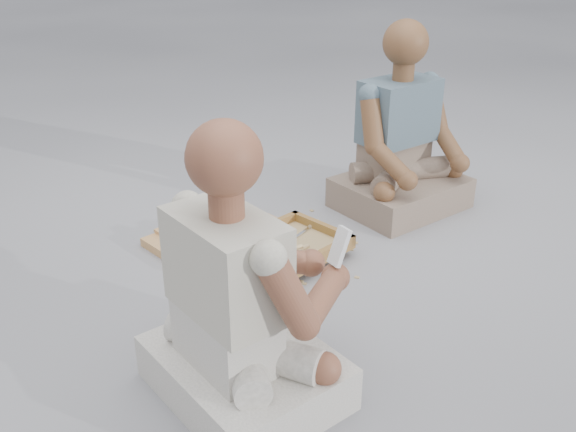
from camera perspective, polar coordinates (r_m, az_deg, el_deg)
name	(u,v)px	position (r m, az deg, el deg)	size (l,w,h in m)	color
ground	(339,305)	(2.47, 4.59, -7.90)	(60.00, 60.00, 0.00)	#96969B
carved_panel	(220,236)	(2.93, -6.06, -1.79)	(0.59, 0.39, 0.04)	#A2703E
tool_tray	(288,247)	(2.74, 0.03, -2.79)	(0.55, 0.50, 0.06)	brown
chisel_0	(291,250)	(2.68, 0.26, -3.05)	(0.22, 0.05, 0.02)	silver
chisel_1	(279,242)	(2.77, -0.83, -2.31)	(0.22, 0.08, 0.02)	silver
chisel_2	(282,230)	(2.85, -0.57, -1.27)	(0.09, 0.21, 0.02)	silver
chisel_3	(282,236)	(2.82, -0.55, -1.79)	(0.13, 0.20, 0.02)	silver
chisel_4	(281,237)	(2.80, -0.63, -1.84)	(0.06, 0.22, 0.02)	silver
chisel_5	(299,251)	(2.70, 0.99, -3.11)	(0.21, 0.10, 0.02)	silver
chisel_6	(312,226)	(2.91, 2.10, -0.89)	(0.20, 0.13, 0.02)	silver
chisel_7	(302,263)	(2.61, 1.28, -4.17)	(0.12, 0.20, 0.02)	silver
chisel_8	(303,253)	(2.68, 1.30, -3.29)	(0.21, 0.11, 0.02)	silver
chisel_9	(274,248)	(2.70, -1.26, -2.90)	(0.08, 0.22, 0.02)	silver
chisel_10	(314,252)	(2.68, 2.31, -3.19)	(0.20, 0.12, 0.02)	silver
wood_chip_0	(248,268)	(2.70, -3.62, -4.67)	(0.02, 0.01, 0.00)	tan
wood_chip_1	(219,236)	(2.98, -6.16, -1.76)	(0.02, 0.01, 0.00)	tan
wood_chip_2	(356,243)	(2.92, 6.08, -2.38)	(0.02, 0.01, 0.00)	tan
wood_chip_3	(312,211)	(3.21, 2.12, 0.49)	(0.02, 0.01, 0.00)	tan
wood_chip_4	(234,277)	(2.65, -4.86, -5.42)	(0.02, 0.01, 0.00)	tan
wood_chip_5	(294,270)	(2.68, 0.51, -4.84)	(0.02, 0.01, 0.00)	tan
wood_chip_6	(197,243)	(2.93, -8.07, -2.35)	(0.02, 0.01, 0.00)	tan
wood_chip_7	(253,239)	(2.93, -3.15, -2.07)	(0.02, 0.01, 0.00)	tan
wood_chip_8	(357,277)	(2.65, 6.15, -5.44)	(0.02, 0.01, 0.00)	tan
wood_chip_9	(351,250)	(2.86, 5.65, -2.99)	(0.02, 0.01, 0.00)	tan
wood_chip_10	(301,282)	(2.60, 1.18, -5.87)	(0.02, 0.01, 0.00)	tan
wood_chip_11	(304,284)	(2.59, 1.46, -6.03)	(0.02, 0.01, 0.00)	tan
wood_chip_12	(330,232)	(3.01, 3.72, -1.39)	(0.02, 0.01, 0.00)	tan
craftsman	(241,310)	(1.90, -4.18, -8.37)	(0.65, 0.65, 0.88)	silver
companion	(402,149)	(3.20, 10.06, 5.92)	(0.67, 0.57, 0.92)	#816C5C
mobile_phone	(339,246)	(1.96, 4.59, -2.70)	(0.06, 0.06, 0.12)	silver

